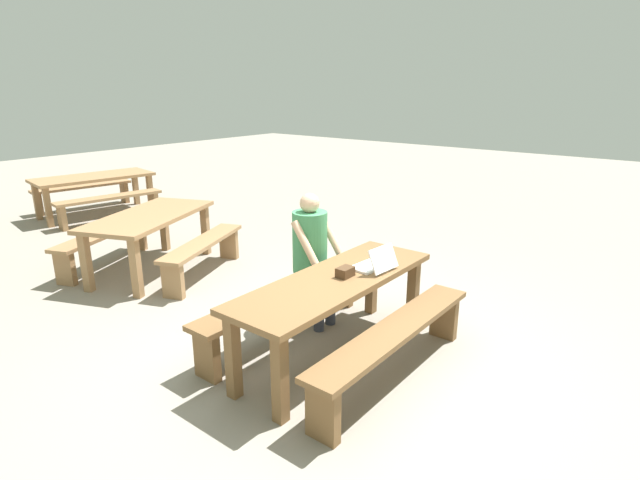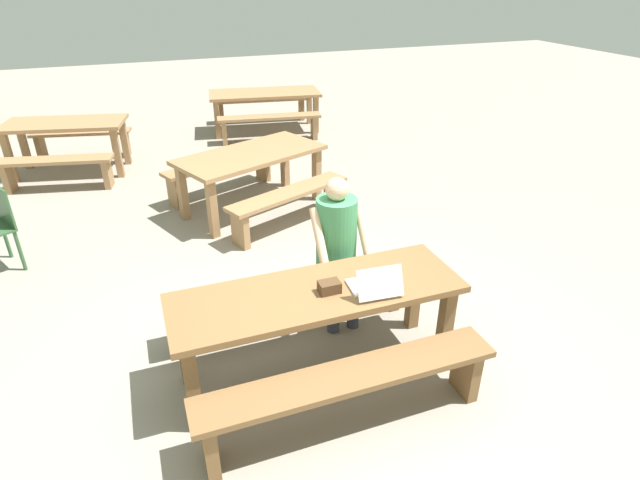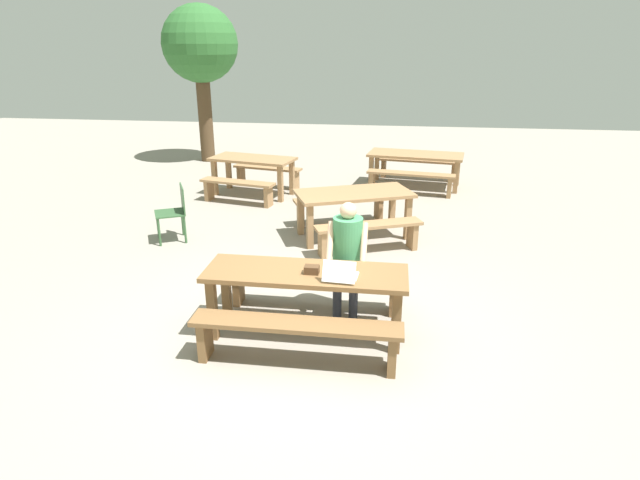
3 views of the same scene
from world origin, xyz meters
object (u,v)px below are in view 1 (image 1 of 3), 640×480
at_px(small_pouch, 345,272).
at_px(picnic_table_rear, 94,181).
at_px(picnic_table_mid, 150,223).
at_px(person_seated, 312,249).
at_px(picnic_table_front, 335,290).
at_px(laptop, 375,263).

xyz_separation_m(small_pouch, picnic_table_rear, (1.24, 6.38, -0.15)).
height_order(small_pouch, picnic_table_mid, small_pouch).
relative_size(small_pouch, person_seated, 0.11).
bearing_deg(picnic_table_front, picnic_table_rear, 78.35).
relative_size(laptop, small_pouch, 2.32).
distance_m(small_pouch, picnic_table_mid, 3.10).
bearing_deg(laptop, small_pouch, -13.48).
bearing_deg(picnic_table_front, person_seated, 55.65).
bearing_deg(picnic_table_front, laptop, -21.42).
distance_m(person_seated, picnic_table_rear, 5.86).
distance_m(picnic_table_front, person_seated, 0.68).
xyz_separation_m(picnic_table_front, picnic_table_rear, (1.31, 6.33, -0.00)).
height_order(person_seated, picnic_table_mid, person_seated).
bearing_deg(small_pouch, picnic_table_front, 145.09).
bearing_deg(person_seated, picnic_table_mid, 92.68).
relative_size(laptop, picnic_table_mid, 0.18).
relative_size(picnic_table_front, small_pouch, 13.95).
relative_size(picnic_table_front, person_seated, 1.60).
height_order(picnic_table_front, laptop, laptop).
relative_size(picnic_table_front, picnic_table_rear, 1.01).
bearing_deg(person_seated, laptop, -90.41).
height_order(laptop, small_pouch, laptop).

